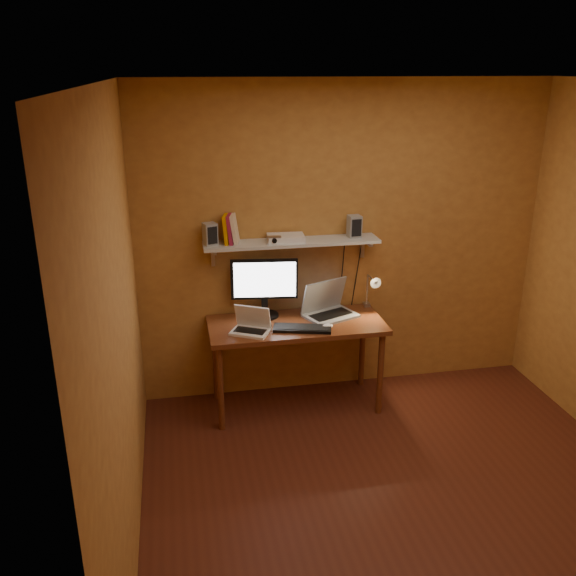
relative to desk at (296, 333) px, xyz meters
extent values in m
cube|color=#542215|center=(0.46, -1.28, -0.67)|extent=(3.40, 3.20, 0.02)
cube|color=silver|center=(0.46, -1.28, 1.95)|extent=(3.40, 3.20, 0.02)
cube|color=#B98038|center=(0.46, 0.33, 0.64)|extent=(3.40, 0.02, 2.60)
cube|color=#B98038|center=(-1.25, -1.28, 0.64)|extent=(0.02, 3.20, 2.60)
cube|color=brown|center=(0.00, 0.00, 0.07)|extent=(1.40, 0.60, 0.04)
cylinder|color=brown|center=(-0.64, -0.24, -0.31)|extent=(0.05, 0.05, 0.71)
cylinder|color=brown|center=(0.64, -0.24, -0.31)|extent=(0.05, 0.05, 0.71)
cylinder|color=brown|center=(-0.64, 0.24, -0.31)|extent=(0.05, 0.05, 0.71)
cylinder|color=brown|center=(0.64, 0.24, -0.31)|extent=(0.05, 0.05, 0.71)
cube|color=silver|center=(0.00, 0.19, 0.70)|extent=(1.40, 0.25, 0.02)
cube|color=silver|center=(-0.62, 0.30, 0.60)|extent=(0.03, 0.03, 0.18)
cube|color=silver|center=(0.62, 0.30, 0.60)|extent=(0.03, 0.03, 0.18)
cylinder|color=black|center=(-0.23, 0.19, 0.09)|extent=(0.25, 0.25, 0.02)
cube|color=black|center=(-0.23, 0.19, 0.18)|extent=(0.06, 0.05, 0.17)
cube|color=black|center=(-0.23, 0.19, 0.41)|extent=(0.54, 0.10, 0.33)
cube|color=white|center=(-0.23, 0.17, 0.41)|extent=(0.49, 0.07, 0.29)
cube|color=#93959B|center=(0.30, 0.07, 0.10)|extent=(0.48, 0.42, 0.02)
cube|color=black|center=(0.30, 0.07, 0.11)|extent=(0.38, 0.28, 0.00)
cube|color=#93959B|center=(0.26, 0.16, 0.24)|extent=(0.41, 0.24, 0.28)
cube|color=#131B3D|center=(0.26, 0.16, 0.24)|extent=(0.35, 0.20, 0.23)
cube|color=white|center=(-0.39, -0.13, 0.10)|extent=(0.34, 0.30, 0.02)
cube|color=black|center=(-0.39, -0.13, 0.11)|extent=(0.26, 0.21, 0.00)
cube|color=white|center=(-0.36, -0.07, 0.20)|extent=(0.28, 0.20, 0.19)
cube|color=black|center=(-0.36, -0.07, 0.20)|extent=(0.24, 0.16, 0.16)
cube|color=black|center=(0.02, -0.14, 0.10)|extent=(0.47, 0.26, 0.02)
ellipsoid|color=white|center=(0.22, -0.15, 0.10)|extent=(0.11, 0.09, 0.03)
cube|color=silver|center=(0.66, 0.24, 0.08)|extent=(0.05, 0.06, 0.08)
cylinder|color=silver|center=(0.66, 0.24, 0.23)|extent=(0.02, 0.02, 0.28)
cylinder|color=silver|center=(0.66, 0.16, 0.37)|extent=(0.01, 0.16, 0.01)
cone|color=silver|center=(0.66, 0.08, 0.37)|extent=(0.09, 0.09, 0.09)
sphere|color=#FFE0A5|center=(0.66, 0.06, 0.37)|extent=(0.04, 0.04, 0.04)
cube|color=#93959B|center=(-0.64, 0.20, 0.80)|extent=(0.12, 0.12, 0.17)
cube|color=#93959B|center=(0.51, 0.20, 0.80)|extent=(0.11, 0.11, 0.18)
cube|color=#D38501|center=(-0.51, 0.21, 0.82)|extent=(0.08, 0.16, 0.23)
cube|color=maroon|center=(-0.48, 0.21, 0.82)|extent=(0.09, 0.16, 0.23)
cube|color=beige|center=(-0.45, 0.21, 0.82)|extent=(0.09, 0.16, 0.23)
cube|color=silver|center=(-0.15, 0.13, 0.74)|extent=(0.11, 0.04, 0.06)
cylinder|color=black|center=(-0.15, 0.11, 0.74)|extent=(0.04, 0.02, 0.04)
cube|color=white|center=(-0.05, 0.20, 0.73)|extent=(0.30, 0.21, 0.05)
camera|label=1|loc=(-0.91, -4.37, 2.01)|focal=38.00mm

